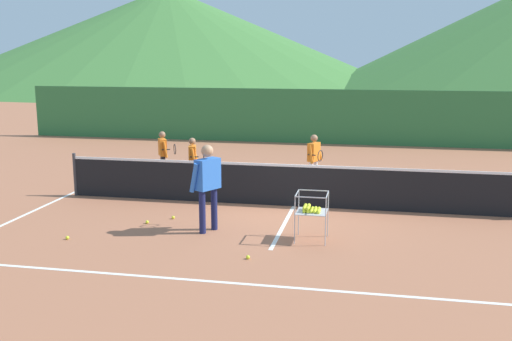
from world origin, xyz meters
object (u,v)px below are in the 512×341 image
Objects in this scene: ball_cart at (311,209)px; tennis_ball_1 at (67,238)px; student_1 at (193,158)px; student_0 at (163,150)px; tennis_ball_3 at (248,257)px; student_2 at (314,155)px; tennis_ball_5 at (173,217)px; tennis_ball_0 at (147,222)px; instructor at (208,180)px; tennis_net at (294,185)px.

ball_cart is 13.22× the size of tennis_ball_1.
student_1 is 19.16× the size of tennis_ball_1.
student_0 is at bearing 134.57° from ball_cart.
ball_cart is at bearing 53.23° from tennis_ball_3.
tennis_ball_3 is at bearing -6.10° from tennis_ball_1.
ball_cart is (3.47, -3.82, -0.19)m from student_1.
student_2 is 20.20× the size of tennis_ball_5.
student_1 reaches higher than tennis_ball_3.
tennis_ball_5 is (0.48, -2.97, -0.75)m from student_1.
tennis_ball_0 and tennis_ball_3 have the same top height.
student_2 is 1.53× the size of ball_cart.
tennis_ball_3 is at bearing -33.85° from tennis_ball_0.
ball_cart is at bearing -15.87° from tennis_ball_5.
ball_cart is 3.16m from tennis_ball_5.
student_2 reaches higher than ball_cart.
student_2 is at bearing 69.55° from instructor.
instructor is at bearing -110.45° from student_2.
ball_cart is (2.02, -0.16, -0.44)m from instructor.
student_0 reaches higher than tennis_ball_3.
tennis_ball_0 is 0.60m from tennis_ball_5.
tennis_ball_5 is (-2.36, -1.54, -0.47)m from tennis_net.
ball_cart is 13.22× the size of tennis_ball_5.
tennis_ball_1 is (0.12, -5.53, -0.77)m from student_0.
student_0 is 4.21m from tennis_ball_5.
tennis_net reaches higher than tennis_ball_0.
tennis_net is 3.67m from tennis_ball_3.
ball_cart is (0.63, -2.39, 0.09)m from tennis_net.
tennis_ball_3 and tennis_ball_5 have the same top height.
student_1 is 19.16× the size of tennis_ball_3.
tennis_ball_1 and tennis_ball_3 have the same top height.
tennis_net is 6.34× the size of instructor.
tennis_net is at bearing 104.85° from ball_cart.
tennis_ball_1 and tennis_ball_5 have the same top height.
tennis_ball_3 is at bearing -126.77° from ball_cart.
student_2 reaches higher than tennis_ball_1.
student_2 is (4.20, -0.14, 0.02)m from student_0.
student_0 is 0.97× the size of student_2.
student_1 is 3.10m from tennis_ball_5.
instructor reaches higher than tennis_ball_5.
instructor is 3.94m from student_1.
student_1 is at bearing 91.14° from tennis_ball_0.
tennis_net is 12.12× the size of ball_cart.
student_1 is at bearing 116.65° from tennis_ball_3.
tennis_ball_5 is at bearing 164.13° from ball_cart.
student_1 is 19.16× the size of tennis_ball_5.
tennis_net is 160.19× the size of tennis_ball_0.
tennis_ball_0 is 1.00× the size of tennis_ball_3.
tennis_net is at bearing 58.00° from instructor.
instructor is 1.91× the size of ball_cart.
instructor is at bearing -68.43° from student_1.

